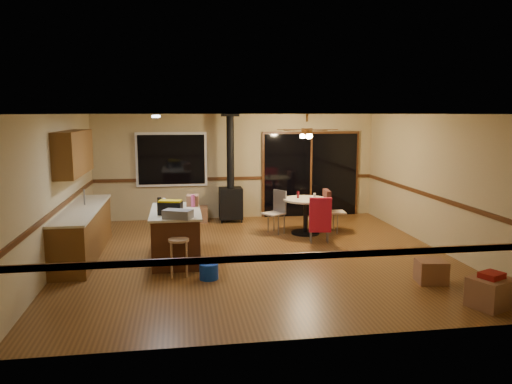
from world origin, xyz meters
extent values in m
plane|color=brown|center=(0.00, 0.00, 0.00)|extent=(7.00, 7.00, 0.00)
plane|color=silver|center=(0.00, 0.00, 2.60)|extent=(7.00, 7.00, 0.00)
plane|color=tan|center=(0.00, 3.50, 1.30)|extent=(7.00, 0.00, 7.00)
plane|color=tan|center=(0.00, -3.50, 1.30)|extent=(7.00, 0.00, 7.00)
plane|color=tan|center=(-3.50, 0.00, 1.30)|extent=(0.00, 7.00, 7.00)
plane|color=tan|center=(3.50, 0.00, 1.30)|extent=(0.00, 7.00, 7.00)
cube|color=black|center=(-1.60, 3.45, 1.50)|extent=(1.72, 0.10, 1.32)
cube|color=black|center=(1.90, 3.45, 1.05)|extent=(2.52, 0.10, 2.10)
cube|color=brown|center=(-3.20, 0.50, 0.43)|extent=(0.60, 3.00, 0.86)
cube|color=beige|center=(-3.20, 0.50, 0.88)|extent=(0.64, 3.04, 0.04)
cube|color=brown|center=(-3.33, 0.70, 1.90)|extent=(0.35, 2.00, 0.80)
cube|color=#472311|center=(-1.50, 0.00, 0.43)|extent=(0.80, 1.60, 0.86)
cube|color=beige|center=(-1.50, 0.00, 0.88)|extent=(0.88, 1.68, 0.04)
cube|color=black|center=(-0.20, 3.05, 0.46)|extent=(0.55, 0.50, 0.75)
cylinder|color=black|center=(-0.20, 3.05, 1.71)|extent=(0.18, 0.18, 1.77)
cylinder|color=brown|center=(1.29, 1.54, 2.25)|extent=(0.24, 0.24, 0.10)
cylinder|color=brown|center=(1.29, 1.54, 2.52)|extent=(0.05, 0.05, 0.16)
sphere|color=#FFD88C|center=(1.29, 1.54, 2.13)|extent=(0.16, 0.16, 0.16)
cube|color=white|center=(-1.80, 0.30, 2.56)|extent=(0.10, 1.20, 0.04)
cube|color=slate|center=(-1.46, -0.70, 0.97)|extent=(0.53, 0.43, 0.14)
cube|color=black|center=(-1.58, -0.36, 1.01)|extent=(0.44, 0.30, 0.22)
cube|color=gold|center=(-1.58, -0.36, 1.13)|extent=(0.41, 0.29, 0.03)
cube|color=brown|center=(-1.18, 0.46, 1.00)|extent=(0.24, 0.31, 0.20)
cylinder|color=black|center=(-1.78, -0.10, 1.03)|extent=(0.09, 0.09, 0.26)
cylinder|color=#D84C8C|center=(-1.18, 0.28, 1.01)|extent=(0.10, 0.10, 0.23)
cylinder|color=white|center=(-1.70, 0.30, 0.99)|extent=(0.06, 0.06, 0.18)
cylinder|color=tan|center=(-1.45, -0.94, 0.31)|extent=(0.38, 0.38, 0.61)
cylinder|color=#0D39C3|center=(-0.99, -1.18, 0.13)|extent=(0.40, 0.40, 0.25)
cylinder|color=black|center=(1.29, 1.54, 0.02)|extent=(0.62, 0.62, 0.04)
cylinder|color=black|center=(1.29, 1.54, 0.39)|extent=(0.10, 0.10, 0.70)
cylinder|color=beige|center=(1.29, 1.54, 0.76)|extent=(0.99, 0.99, 0.04)
cylinder|color=#590C14|center=(1.14, 1.64, 0.85)|extent=(0.07, 0.07, 0.14)
cylinder|color=beige|center=(1.47, 1.49, 0.84)|extent=(0.07, 0.07, 0.13)
cube|color=tan|center=(0.59, 1.64, 0.45)|extent=(0.55, 0.55, 0.03)
cube|color=slate|center=(0.75, 1.74, 0.70)|extent=(0.23, 0.36, 0.50)
cube|color=tan|center=(1.39, 0.84, 0.45)|extent=(0.46, 0.46, 0.03)
cube|color=slate|center=(1.36, 0.65, 0.70)|extent=(0.40, 0.09, 0.50)
cube|color=#B11422|center=(1.36, 0.63, 0.60)|extent=(0.45, 0.17, 0.70)
cube|color=tan|center=(1.99, 1.59, 0.45)|extent=(0.43, 0.43, 0.03)
cube|color=slate|center=(1.80, 1.60, 0.70)|extent=(0.06, 0.40, 0.50)
cube|color=#3B1C16|center=(1.78, 1.60, 0.60)|extent=(0.13, 0.45, 0.70)
cube|color=brown|center=(-1.00, 3.10, 0.19)|extent=(0.50, 0.42, 0.38)
cube|color=brown|center=(2.74, -2.92, 0.20)|extent=(0.67, 0.63, 0.41)
cube|color=brown|center=(2.43, -1.88, 0.18)|extent=(0.48, 0.43, 0.36)
cube|color=maroon|center=(2.74, -2.92, 0.45)|extent=(0.37, 0.35, 0.08)
camera|label=1|loc=(-1.41, -8.85, 2.61)|focal=35.00mm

